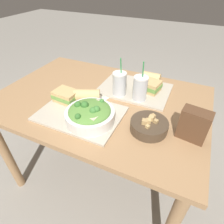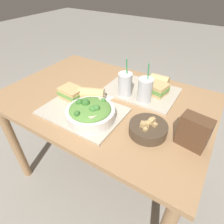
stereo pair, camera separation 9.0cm
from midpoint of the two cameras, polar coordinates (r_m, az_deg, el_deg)
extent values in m
plane|color=gray|center=(1.68, 0.09, -17.96)|extent=(12.00, 12.00, 0.00)
cube|color=#A37A51|center=(1.14, 0.12, 3.84)|extent=(1.25, 0.85, 0.03)
cylinder|color=#A37A51|center=(1.54, -26.10, -8.74)|extent=(0.06, 0.06, 0.74)
cylinder|color=#A37A51|center=(1.88, -8.64, 4.44)|extent=(0.06, 0.06, 0.74)
cylinder|color=#A37A51|center=(1.56, 25.98, -8.15)|extent=(0.06, 0.06, 0.74)
cube|color=#BCB29E|center=(1.02, -6.38, 0.15)|extent=(0.43, 0.31, 0.01)
cube|color=#BCB29E|center=(1.21, 10.97, 6.30)|extent=(0.43, 0.31, 0.01)
cylinder|color=white|center=(0.93, -3.81, -0.82)|extent=(0.24, 0.24, 0.06)
ellipsoid|color=#5B8E3D|center=(0.91, -3.89, 0.85)|extent=(0.21, 0.21, 0.04)
sphere|color=#427F38|center=(0.95, 0.13, 3.44)|extent=(0.02, 0.02, 0.02)
sphere|color=#38702D|center=(0.93, -7.31, 2.91)|extent=(0.03, 0.03, 0.03)
sphere|color=#427F38|center=(0.88, -1.87, 1.06)|extent=(0.04, 0.04, 0.04)
sphere|color=#427F38|center=(0.88, -2.95, 0.74)|extent=(0.03, 0.03, 0.03)
sphere|color=#38702D|center=(0.92, -5.22, 2.63)|extent=(0.04, 0.04, 0.04)
sphere|color=#38702D|center=(0.86, -7.70, -0.64)|extent=(0.03, 0.03, 0.03)
cube|color=beige|center=(0.94, -1.88, 2.95)|extent=(0.05, 0.06, 0.01)
cube|color=beige|center=(0.86, -3.35, -1.12)|extent=(0.06, 0.05, 0.01)
cube|color=beige|center=(0.90, -2.08, 0.97)|extent=(0.04, 0.06, 0.01)
cylinder|color=#473828|center=(0.90, 13.77, -5.16)|extent=(0.18, 0.18, 0.05)
cylinder|color=#5B2D19|center=(0.89, 13.95, -4.23)|extent=(0.16, 0.16, 0.01)
cube|color=tan|center=(0.91, 15.15, -2.39)|extent=(0.03, 0.03, 0.02)
cube|color=tan|center=(0.88, 15.84, -4.00)|extent=(0.02, 0.02, 0.02)
cube|color=tan|center=(0.85, 13.14, -5.40)|extent=(0.02, 0.02, 0.02)
cube|color=tan|center=(0.87, 13.60, -3.75)|extent=(0.03, 0.03, 0.02)
cube|color=tan|center=(0.86, 12.45, -3.89)|extent=(0.03, 0.03, 0.03)
cube|color=tan|center=(0.89, 14.56, -2.97)|extent=(0.02, 0.02, 0.02)
cube|color=tan|center=(1.12, -9.87, 4.72)|extent=(0.14, 0.11, 0.02)
cube|color=#6B9E47|center=(1.11, -9.99, 5.67)|extent=(0.14, 0.11, 0.02)
cube|color=tan|center=(1.10, -10.12, 6.64)|extent=(0.14, 0.11, 0.02)
cylinder|color=tan|center=(1.08, -3.84, 5.47)|extent=(0.16, 0.12, 0.07)
cylinder|color=beige|center=(1.07, -0.22, 5.17)|extent=(0.03, 0.06, 0.07)
cube|color=tan|center=(1.19, 15.23, 6.04)|extent=(0.15, 0.12, 0.02)
cube|color=#6B9E47|center=(1.18, 15.40, 6.95)|extent=(0.15, 0.13, 0.02)
cube|color=tan|center=(1.17, 15.58, 7.87)|extent=(0.15, 0.12, 0.02)
cylinder|color=tan|center=(1.27, 16.32, 9.16)|extent=(0.11, 0.07, 0.07)
cylinder|color=beige|center=(1.26, 18.65, 8.43)|extent=(0.01, 0.07, 0.07)
cylinder|color=silver|center=(1.11, 6.31, 8.11)|extent=(0.08, 0.08, 0.13)
cylinder|color=black|center=(1.12, 6.28, 7.77)|extent=(0.07, 0.07, 0.11)
cylinder|color=white|center=(1.08, 6.56, 11.30)|extent=(0.08, 0.08, 0.01)
cylinder|color=green|center=(1.06, 7.04, 13.43)|extent=(0.01, 0.02, 0.10)
cylinder|color=silver|center=(1.07, 12.40, 6.24)|extent=(0.08, 0.08, 0.13)
cylinder|color=maroon|center=(1.07, 12.34, 5.88)|extent=(0.07, 0.07, 0.11)
cylinder|color=white|center=(1.04, 12.92, 9.54)|extent=(0.08, 0.08, 0.01)
cylinder|color=green|center=(1.02, 13.60, 11.71)|extent=(0.01, 0.02, 0.10)
cube|color=brown|center=(0.88, 26.41, -5.64)|extent=(0.13, 0.09, 0.15)
cube|color=silver|center=(1.14, -1.20, 4.78)|extent=(0.16, 0.13, 0.00)
camera|label=1|loc=(0.05, -87.14, 2.22)|focal=30.00mm
camera|label=2|loc=(0.05, 92.86, -2.22)|focal=30.00mm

